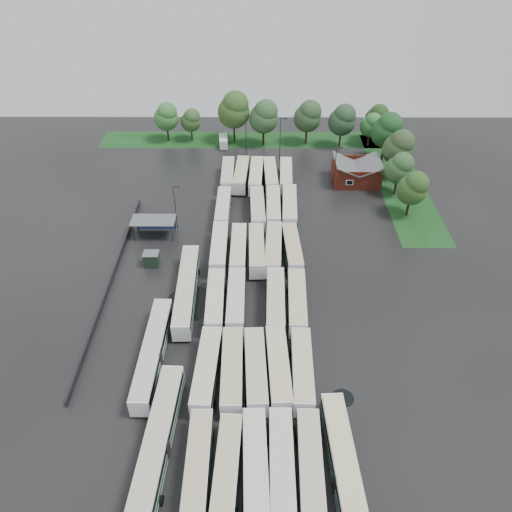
{
  "coord_description": "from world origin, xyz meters",
  "views": [
    {
      "loc": [
        2.3,
        -55.92,
        54.53
      ],
      "look_at": [
        2.0,
        12.0,
        2.5
      ],
      "focal_mm": 35.0,
      "sensor_mm": 36.0,
      "label": 1
    }
  ],
  "objects_px": {
    "artic_bus_west_a": "(158,440)",
    "minibus": "(223,141)",
    "artic_bus_east": "(345,474)",
    "brick_building": "(356,174)"
  },
  "relations": [
    {
      "from": "artic_bus_west_a",
      "to": "minibus",
      "type": "relative_size",
      "value": 3.54
    },
    {
      "from": "artic_bus_west_a",
      "to": "brick_building",
      "type": "bearing_deg",
      "value": 66.08
    },
    {
      "from": "artic_bus_west_a",
      "to": "artic_bus_east",
      "type": "xyz_separation_m",
      "value": [
        21.31,
        -4.05,
        -0.03
      ]
    },
    {
      "from": "brick_building",
      "to": "artic_bus_west_a",
      "type": "bearing_deg",
      "value": -116.91
    },
    {
      "from": "brick_building",
      "to": "minibus",
      "type": "height_order",
      "value": "brick_building"
    },
    {
      "from": "artic_bus_west_a",
      "to": "artic_bus_east",
      "type": "relative_size",
      "value": 1.02
    },
    {
      "from": "artic_bus_west_a",
      "to": "artic_bus_east",
      "type": "height_order",
      "value": "artic_bus_west_a"
    },
    {
      "from": "artic_bus_west_a",
      "to": "minibus",
      "type": "bearing_deg",
      "value": 91.02
    },
    {
      "from": "brick_building",
      "to": "minibus",
      "type": "distance_m",
      "value": 35.45
    },
    {
      "from": "brick_building",
      "to": "artic_bus_east",
      "type": "distance_m",
      "value": 70.66
    }
  ]
}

